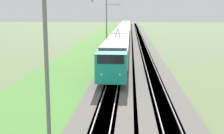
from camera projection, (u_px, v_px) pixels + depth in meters
ballast_main at (121, 50)px, 57.99m from camera, size 240.00×4.40×0.30m
ballast_adjacent at (144, 50)px, 57.75m from camera, size 240.00×4.40×0.30m
track_main at (121, 50)px, 57.99m from camera, size 240.00×1.57×0.45m
track_adjacent at (144, 50)px, 57.75m from camera, size 240.00×1.57×0.45m
grass_verge at (93, 50)px, 58.32m from camera, size 240.00×8.67×0.12m
passenger_train at (123, 34)px, 68.58m from camera, size 85.01×2.90×4.96m
catenary_mast_near at (48, 63)px, 16.01m from camera, size 0.22×2.56×8.91m
catenary_mast_mid at (107, 25)px, 55.54m from camera, size 0.22×2.56×9.27m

